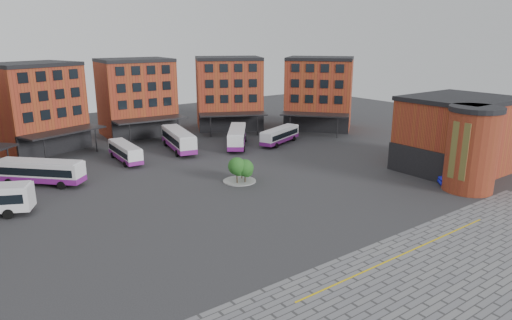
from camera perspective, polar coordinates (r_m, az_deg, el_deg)
ground at (r=50.86m, az=3.79°, el=-6.46°), size 160.00×160.00×0.00m
paving_zone at (r=40.26m, az=27.60°, el=-14.50°), size 50.00×22.00×0.02m
yellow_line at (r=43.65m, az=18.07°, el=-11.04°), size 26.00×0.15×0.02m
main_building at (r=79.37m, az=-17.17°, el=6.24°), size 94.14×42.48×14.60m
east_building at (r=69.25m, az=24.07°, el=2.70°), size 17.40×15.40×10.60m
tree_island at (r=60.08m, az=-1.83°, el=-1.10°), size 4.40×4.40×3.56m
bus_b at (r=65.45m, az=-25.40°, el=-1.33°), size 9.95×10.14×3.26m
bus_c at (r=73.00m, az=-16.04°, el=0.99°), size 2.91×10.06×2.80m
bus_d at (r=77.92m, az=-9.67°, el=2.54°), size 5.35×12.63×3.47m
bus_e at (r=79.51m, az=-2.39°, el=2.93°), size 9.21×10.97×3.30m
bus_f at (r=81.83m, az=3.00°, el=3.11°), size 10.29×5.82×2.85m
blue_car at (r=64.13m, az=23.86°, el=-2.41°), size 4.47×4.22×1.50m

